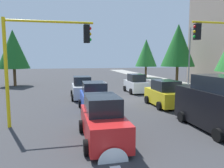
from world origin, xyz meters
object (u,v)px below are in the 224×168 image
(tree_roadside_far, at_px, (146,53))
(delivery_van_black, at_px, (216,105))
(car_red, at_px, (103,120))
(tree_roadside_mid, at_px, (178,45))
(traffic_signal_near_right, at_px, (42,51))
(car_silver, at_px, (82,88))
(car_white, at_px, (136,84))
(tree_opposite_side, at_px, (13,49))
(street_lamp_curbside, at_px, (192,52))
(car_yellow, at_px, (164,94))
(car_blue, at_px, (94,98))

(tree_roadside_far, bearing_deg, delivery_van_black, -13.98)
(car_red, bearing_deg, tree_roadside_mid, 142.33)
(traffic_signal_near_right, height_order, car_silver, traffic_signal_near_right)
(car_white, bearing_deg, car_red, -24.81)
(tree_roadside_far, relative_size, tree_opposite_side, 0.95)
(tree_roadside_mid, xyz_separation_m, tree_opposite_side, (-4.00, -21.00, -0.52))
(tree_roadside_mid, distance_m, delivery_van_black, 18.55)
(street_lamp_curbside, height_order, car_white, street_lamp_curbside)
(car_yellow, distance_m, car_red, 8.11)
(car_blue, xyz_separation_m, car_white, (-6.84, 5.32, -0.00))
(traffic_signal_near_right, relative_size, delivery_van_black, 1.18)
(tree_opposite_side, bearing_deg, tree_roadside_far, 106.31)
(car_white, relative_size, car_silver, 0.95)
(street_lamp_curbside, height_order, car_red, street_lamp_curbside)
(car_blue, bearing_deg, car_yellow, 92.48)
(car_blue, distance_m, car_red, 5.50)
(traffic_signal_near_right, distance_m, car_silver, 8.54)
(tree_roadside_mid, xyz_separation_m, tree_roadside_far, (-10.00, -0.50, -0.75))
(tree_roadside_mid, relative_size, car_blue, 2.12)
(delivery_van_black, height_order, car_blue, delivery_van_black)
(car_blue, relative_size, car_yellow, 1.01)
(traffic_signal_near_right, xyz_separation_m, street_lamp_curbside, (-9.61, 14.89, 0.34))
(tree_roadside_mid, bearing_deg, delivery_van_black, -23.20)
(car_silver, bearing_deg, delivery_van_black, 30.34)
(car_blue, distance_m, car_white, 8.67)
(tree_roadside_mid, height_order, car_white, tree_roadside_mid)
(tree_roadside_mid, relative_size, car_yellow, 2.14)
(traffic_signal_near_right, height_order, tree_roadside_mid, tree_roadside_mid)
(tree_roadside_far, bearing_deg, car_white, -25.08)
(car_silver, distance_m, car_red, 10.34)
(tree_roadside_mid, distance_m, tree_roadside_far, 10.04)
(car_red, bearing_deg, car_yellow, 134.83)
(delivery_van_black, xyz_separation_m, car_blue, (-5.31, -5.48, -0.39))
(traffic_signal_near_right, bearing_deg, tree_roadside_mid, 131.73)
(tree_opposite_side, height_order, car_silver, tree_opposite_side)
(tree_opposite_side, bearing_deg, delivery_van_black, 33.88)
(tree_roadside_mid, relative_size, tree_opposite_side, 1.11)
(street_lamp_curbside, distance_m, car_silver, 12.93)
(car_yellow, relative_size, car_red, 0.91)
(tree_opposite_side, xyz_separation_m, car_yellow, (15.11, 13.76, -3.87))
(tree_opposite_side, bearing_deg, tree_roadside_mid, 79.22)
(street_lamp_curbside, xyz_separation_m, tree_opposite_side, (-8.39, -20.20, 0.42))
(tree_roadside_far, height_order, car_red, tree_roadside_far)
(tree_opposite_side, xyz_separation_m, car_white, (8.50, 13.71, -3.87))
(car_blue, bearing_deg, car_white, 142.09)
(tree_roadside_mid, bearing_deg, car_silver, -63.63)
(car_silver, bearing_deg, tree_opposite_side, -142.94)
(delivery_van_black, distance_m, car_silver, 11.78)
(street_lamp_curbside, bearing_deg, traffic_signal_near_right, -57.17)
(car_white, bearing_deg, tree_roadside_far, 154.92)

